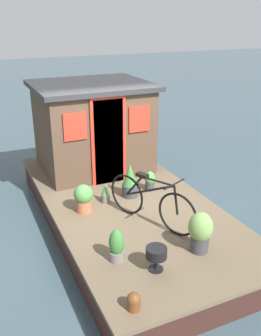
{
  "coord_description": "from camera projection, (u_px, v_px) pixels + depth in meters",
  "views": [
    {
      "loc": [
        -5.66,
        2.48,
        3.68
      ],
      "look_at": [
        -0.2,
        0.0,
        1.21
      ],
      "focal_mm": 40.04,
      "sensor_mm": 36.0,
      "label": 1
    }
  ],
  "objects": [
    {
      "name": "ground_plane",
      "position": [
        126.0,
        223.0,
        7.11
      ],
      "size": [
        60.0,
        60.0,
        0.0
      ],
      "primitive_type": "plane",
      "color": "#384C54"
    },
    {
      "name": "houseboat_deck",
      "position": [
        126.0,
        211.0,
        7.02
      ],
      "size": [
        5.76,
        2.78,
        0.51
      ],
      "color": "brown",
      "rests_on": "ground_plane"
    },
    {
      "name": "houseboat_cabin",
      "position": [
        93.0,
        126.0,
        8.05
      ],
      "size": [
        2.07,
        2.39,
        1.86
      ],
      "color": "#4C3828",
      "rests_on": "houseboat_deck"
    },
    {
      "name": "bicycle",
      "position": [
        151.0,
        202.0,
        5.98
      ],
      "size": [
        1.61,
        0.78,
        0.85
      ],
      "color": "black",
      "rests_on": "houseboat_deck"
    },
    {
      "name": "potted_plant_sage",
      "position": [
        83.0,
        198.0,
        6.4
      ],
      "size": [
        0.33,
        0.33,
        0.49
      ],
      "color": "#B2603D",
      "rests_on": "houseboat_deck"
    },
    {
      "name": "potted_plant_basil",
      "position": [
        106.0,
        193.0,
        6.75
      ],
      "size": [
        0.16,
        0.16,
        0.38
      ],
      "color": "slate",
      "rests_on": "houseboat_deck"
    },
    {
      "name": "potted_plant_lavender",
      "position": [
        150.0,
        181.0,
        7.22
      ],
      "size": [
        0.19,
        0.19,
        0.38
      ],
      "color": "#38383D",
      "rests_on": "houseboat_deck"
    },
    {
      "name": "potted_plant_thyme",
      "position": [
        117.0,
        246.0,
        5.13
      ],
      "size": [
        0.22,
        0.22,
        0.48
      ],
      "color": "slate",
      "rests_on": "houseboat_deck"
    },
    {
      "name": "potted_plant_fern",
      "position": [
        200.0,
        231.0,
        5.3
      ],
      "size": [
        0.35,
        0.35,
        0.61
      ],
      "color": "#38383D",
      "rests_on": "houseboat_deck"
    },
    {
      "name": "potted_plant_ivy",
      "position": [
        130.0,
        181.0,
        6.93
      ],
      "size": [
        0.3,
        0.3,
        0.65
      ],
      "color": "#38383D",
      "rests_on": "houseboat_deck"
    },
    {
      "name": "charcoal_grill",
      "position": [
        156.0,
        254.0,
        4.92
      ],
      "size": [
        0.29,
        0.29,
        0.34
      ],
      "color": "black",
      "rests_on": "houseboat_deck"
    },
    {
      "name": "mooring_bollard",
      "position": [
        134.0,
        301.0,
        4.3
      ],
      "size": [
        0.17,
        0.17,
        0.22
      ],
      "color": "brown",
      "rests_on": "houseboat_deck"
    }
  ]
}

